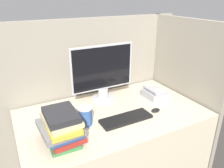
{
  "coord_description": "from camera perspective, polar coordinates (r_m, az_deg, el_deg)",
  "views": [
    {
      "loc": [
        -0.69,
        -0.89,
        1.64
      ],
      "look_at": [
        0.02,
        0.45,
        1.0
      ],
      "focal_mm": 35.0,
      "sensor_mm": 36.0,
      "label": 1
    }
  ],
  "objects": [
    {
      "name": "book_stack",
      "position": [
        1.39,
        -13.13,
        -10.81
      ],
      "size": [
        0.25,
        0.32,
        0.21
      ],
      "color": "#38723F",
      "rests_on": "desk"
    },
    {
      "name": "mouse",
      "position": [
        1.74,
        11.33,
        -6.73
      ],
      "size": [
        0.07,
        0.05,
        0.03
      ],
      "color": "black",
      "rests_on": "desk"
    },
    {
      "name": "desk_telephone",
      "position": [
        1.97,
        10.95,
        -2.4
      ],
      "size": [
        0.17,
        0.19,
        0.1
      ],
      "color": "#99999E",
      "rests_on": "desk"
    },
    {
      "name": "cubicle_panel_right",
      "position": [
        2.16,
        17.4,
        -3.43
      ],
      "size": [
        0.04,
        0.88,
        1.45
      ],
      "color": "gray",
      "rests_on": "ground_plane"
    },
    {
      "name": "monitor",
      "position": [
        1.81,
        -2.46,
        2.44
      ],
      "size": [
        0.55,
        0.2,
        0.48
      ],
      "color": "#B7B7BC",
      "rests_on": "desk"
    },
    {
      "name": "desk",
      "position": [
        1.93,
        0.15,
        -17.52
      ],
      "size": [
        1.4,
        0.82,
        0.78
      ],
      "color": "beige",
      "rests_on": "ground_plane"
    },
    {
      "name": "keyboard",
      "position": [
        1.61,
        3.69,
        -9.03
      ],
      "size": [
        0.39,
        0.14,
        0.02
      ],
      "color": "black",
      "rests_on": "desk"
    },
    {
      "name": "cubicle_panel_rear",
      "position": [
        2.09,
        -5.61,
        -3.31
      ],
      "size": [
        1.8,
        0.04,
        1.45
      ],
      "color": "gray",
      "rests_on": "ground_plane"
    },
    {
      "name": "coffee_cup",
      "position": [
        1.54,
        -6.99,
        -8.29
      ],
      "size": [
        0.1,
        0.1,
        0.13
      ],
      "color": "#335999",
      "rests_on": "desk"
    }
  ]
}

